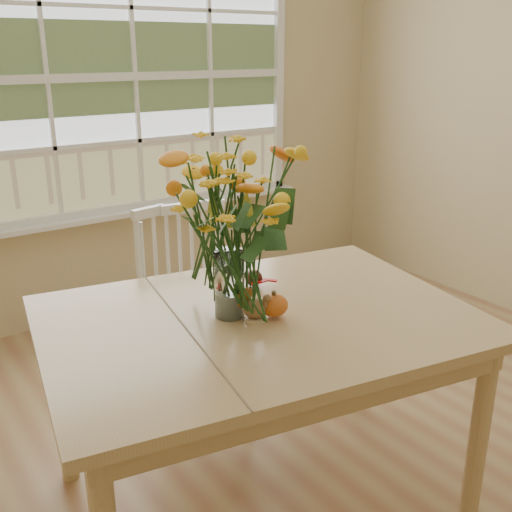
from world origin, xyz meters
TOP-DOWN VIEW (x-y plane):
  - floor at (0.00, 0.00)m, footprint 4.00×4.50m
  - wall_back at (0.00, 2.25)m, footprint 4.00×0.02m
  - window at (0.00, 2.21)m, footprint 2.42×0.12m
  - dining_table at (-0.50, 0.17)m, footprint 1.68×1.34m
  - windsor_chair at (-0.36, 0.95)m, footprint 0.52×0.50m
  - flower_vase at (-0.59, 0.23)m, footprint 0.51×0.51m
  - pumpkin at (-0.46, 0.13)m, footprint 0.10×0.10m
  - turkey_figurine at (-0.53, 0.14)m, footprint 0.10×0.08m
  - dark_gourd at (-0.36, 0.41)m, footprint 0.13×0.12m

SIDE VIEW (x-z plane):
  - floor at x=0.00m, z-range -0.01..0.00m
  - windsor_chair at x=-0.36m, z-range 0.06..1.05m
  - dining_table at x=-0.50m, z-range 0.31..1.12m
  - dark_gourd at x=-0.36m, z-range 0.81..0.87m
  - pumpkin at x=-0.46m, z-range 0.81..0.89m
  - turkey_figurine at x=-0.53m, z-range 0.80..0.91m
  - flower_vase at x=-0.59m, z-range 0.87..1.48m
  - wall_back at x=0.00m, z-range 0.00..2.70m
  - window at x=0.00m, z-range 0.66..2.40m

